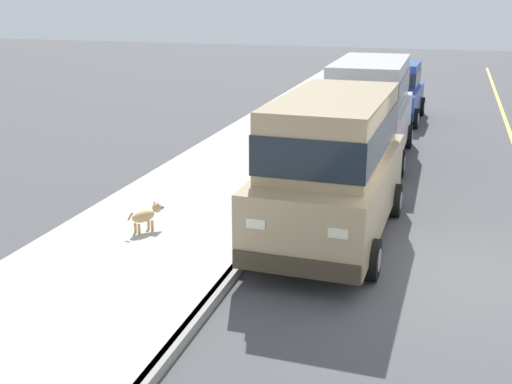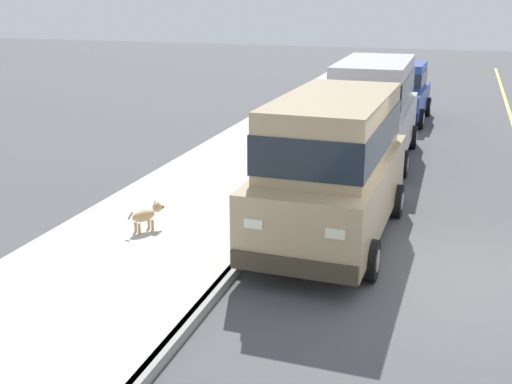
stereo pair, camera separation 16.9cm
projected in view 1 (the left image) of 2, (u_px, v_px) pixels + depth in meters
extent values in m
plane|color=#4C4C4F|center=(452.00, 273.00, 9.87)|extent=(80.00, 80.00, 0.00)
cube|color=gray|center=(255.00, 246.00, 10.73)|extent=(0.16, 64.00, 0.14)
cube|color=#B7B5AD|center=(158.00, 234.00, 11.23)|extent=(3.60, 64.00, 0.14)
cube|color=tan|center=(332.00, 190.00, 11.03)|extent=(2.02, 4.85, 1.10)
cube|color=tan|center=(334.00, 128.00, 10.70)|extent=(1.77, 3.84, 1.10)
cube|color=#19232D|center=(334.00, 133.00, 10.72)|extent=(1.80, 3.88, 0.61)
cube|color=#3E3527|center=(296.00, 265.00, 9.03)|extent=(1.87, 0.25, 0.28)
cube|color=#3E3527|center=(354.00, 177.00, 13.28)|extent=(1.87, 0.25, 0.28)
cylinder|color=black|center=(372.00, 259.00, 9.56)|extent=(0.24, 0.65, 0.64)
cylinder|color=#9E9EA3|center=(372.00, 259.00, 9.56)|extent=(0.25, 0.36, 0.35)
cylinder|color=black|center=(252.00, 244.00, 10.13)|extent=(0.24, 0.65, 0.64)
cylinder|color=#9E9EA3|center=(252.00, 244.00, 10.13)|extent=(0.25, 0.36, 0.35)
cylinder|color=black|center=(395.00, 200.00, 12.26)|extent=(0.24, 0.65, 0.64)
cylinder|color=#9E9EA3|center=(395.00, 200.00, 12.26)|extent=(0.25, 0.36, 0.35)
cylinder|color=black|center=(300.00, 191.00, 12.83)|extent=(0.24, 0.65, 0.64)
cylinder|color=#9E9EA3|center=(300.00, 191.00, 12.83)|extent=(0.25, 0.36, 0.35)
cube|color=#EAEACC|center=(338.00, 233.00, 8.65)|extent=(0.28, 0.09, 0.14)
cube|color=#EAEACC|center=(256.00, 223.00, 9.00)|extent=(0.28, 0.09, 0.14)
cube|color=#BCBCC1|center=(368.00, 125.00, 16.32)|extent=(1.94, 4.81, 1.10)
cube|color=#BCBCC1|center=(370.00, 82.00, 15.98)|extent=(1.70, 3.81, 1.10)
cube|color=#19232D|center=(370.00, 86.00, 16.01)|extent=(1.74, 3.85, 0.61)
cube|color=#424243|center=(354.00, 164.00, 14.30)|extent=(1.86, 0.21, 0.28)
cube|color=#424243|center=(377.00, 123.00, 18.59)|extent=(1.86, 0.21, 0.28)
cylinder|color=black|center=(400.00, 163.00, 14.87)|extent=(0.22, 0.64, 0.64)
cylinder|color=#9E9EA3|center=(400.00, 163.00, 14.87)|extent=(0.24, 0.35, 0.35)
cylinder|color=black|center=(320.00, 157.00, 15.38)|extent=(0.22, 0.64, 0.64)
cylinder|color=#9E9EA3|center=(320.00, 157.00, 15.38)|extent=(0.24, 0.35, 0.35)
cylinder|color=black|center=(408.00, 136.00, 17.59)|extent=(0.22, 0.64, 0.64)
cylinder|color=#9E9EA3|center=(408.00, 136.00, 17.59)|extent=(0.24, 0.35, 0.35)
cylinder|color=black|center=(340.00, 132.00, 18.10)|extent=(0.22, 0.64, 0.64)
cylinder|color=#9E9EA3|center=(340.00, 132.00, 18.10)|extent=(0.24, 0.35, 0.35)
cube|color=#EAEACC|center=(382.00, 141.00, 13.93)|extent=(0.28, 0.08, 0.14)
cube|color=#EAEACC|center=(329.00, 137.00, 14.25)|extent=(0.28, 0.08, 0.14)
cube|color=#28479E|center=(393.00, 99.00, 21.23)|extent=(1.84, 3.75, 0.76)
cube|color=#28479E|center=(395.00, 75.00, 21.22)|extent=(1.58, 1.95, 0.80)
cube|color=#19232D|center=(395.00, 77.00, 21.24)|extent=(1.61, 1.99, 0.44)
cube|color=#0E1837|center=(385.00, 116.00, 19.68)|extent=(1.69, 0.26, 0.28)
cube|color=#0E1837|center=(399.00, 98.00, 22.93)|extent=(1.69, 0.26, 0.28)
cylinder|color=black|center=(415.00, 118.00, 20.05)|extent=(0.24, 0.65, 0.64)
cylinder|color=#9E9EA3|center=(415.00, 118.00, 20.05)|extent=(0.25, 0.36, 0.35)
cylinder|color=black|center=(360.00, 115.00, 20.57)|extent=(0.24, 0.65, 0.64)
cylinder|color=#9E9EA3|center=(360.00, 115.00, 20.57)|extent=(0.25, 0.36, 0.35)
cylinder|color=black|center=(421.00, 106.00, 22.11)|extent=(0.24, 0.65, 0.64)
cylinder|color=#9E9EA3|center=(421.00, 106.00, 22.11)|extent=(0.25, 0.36, 0.35)
cylinder|color=black|center=(372.00, 104.00, 22.64)|extent=(0.24, 0.65, 0.64)
cylinder|color=#9E9EA3|center=(372.00, 104.00, 22.64)|extent=(0.25, 0.36, 0.35)
cube|color=#EAEACC|center=(403.00, 106.00, 19.38)|extent=(0.28, 0.09, 0.14)
cube|color=#EAEACC|center=(368.00, 104.00, 19.71)|extent=(0.28, 0.09, 0.14)
ellipsoid|color=tan|center=(143.00, 216.00, 11.09)|extent=(0.40, 0.48, 0.20)
cylinder|color=tan|center=(148.00, 224.00, 11.27)|extent=(0.05, 0.05, 0.18)
cylinder|color=tan|center=(152.00, 226.00, 11.19)|extent=(0.05, 0.05, 0.18)
cylinder|color=tan|center=(135.00, 228.00, 11.10)|extent=(0.05, 0.05, 0.18)
cylinder|color=tan|center=(139.00, 229.00, 11.01)|extent=(0.05, 0.05, 0.18)
sphere|color=tan|center=(157.00, 208.00, 11.25)|extent=(0.17, 0.17, 0.17)
ellipsoid|color=brown|center=(161.00, 208.00, 11.31)|extent=(0.12, 0.13, 0.06)
cone|color=tan|center=(155.00, 203.00, 11.25)|extent=(0.06, 0.06, 0.07)
cone|color=tan|center=(158.00, 204.00, 11.18)|extent=(0.06, 0.06, 0.07)
cylinder|color=tan|center=(130.00, 217.00, 10.90)|extent=(0.09, 0.12, 0.13)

